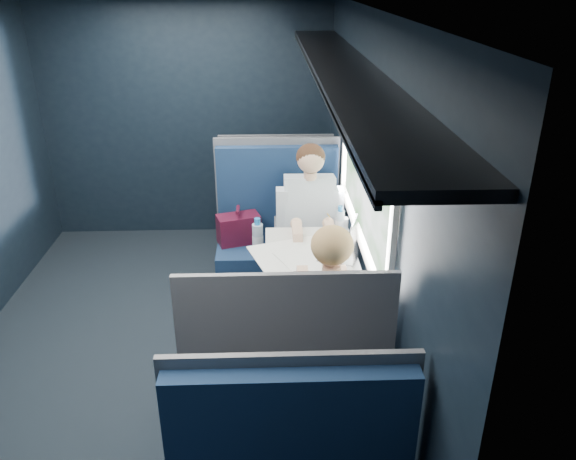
{
  "coord_description": "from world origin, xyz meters",
  "views": [
    {
      "loc": [
        0.78,
        -3.33,
        2.49
      ],
      "look_at": [
        0.9,
        0.0,
        0.95
      ],
      "focal_mm": 35.0,
      "sensor_mm": 36.0,
      "label": 1
    }
  ],
  "objects_px": {
    "man": "(310,219)",
    "seat_row_front": "(276,203)",
    "seat_bay_far": "(285,384)",
    "bottle_small": "(340,222)",
    "cup": "(343,224)",
    "woman": "(328,318)",
    "laptop": "(347,246)",
    "seat_bay_near": "(276,244)",
    "table": "(308,268)"
  },
  "relations": [
    {
      "from": "laptop",
      "to": "bottle_small",
      "type": "height_order",
      "value": "laptop"
    },
    {
      "from": "seat_bay_near",
      "to": "cup",
      "type": "height_order",
      "value": "seat_bay_near"
    },
    {
      "from": "table",
      "to": "cup",
      "type": "distance_m",
      "value": 0.54
    },
    {
      "from": "table",
      "to": "seat_bay_far",
      "type": "height_order",
      "value": "seat_bay_far"
    },
    {
      "from": "seat_bay_near",
      "to": "laptop",
      "type": "relative_size",
      "value": 3.38
    },
    {
      "from": "man",
      "to": "woman",
      "type": "bearing_deg",
      "value": -90.0
    },
    {
      "from": "man",
      "to": "woman",
      "type": "distance_m",
      "value": 1.41
    },
    {
      "from": "seat_bay_far",
      "to": "table",
      "type": "bearing_deg",
      "value": 78.22
    },
    {
      "from": "seat_bay_near",
      "to": "woman",
      "type": "distance_m",
      "value": 1.63
    },
    {
      "from": "laptop",
      "to": "cup",
      "type": "xyz_separation_m",
      "value": [
        0.03,
        0.4,
        -0.02
      ]
    },
    {
      "from": "laptop",
      "to": "bottle_small",
      "type": "bearing_deg",
      "value": 91.45
    },
    {
      "from": "seat_bay_near",
      "to": "man",
      "type": "xyz_separation_m",
      "value": [
        0.26,
        -0.17,
        0.3
      ]
    },
    {
      "from": "man",
      "to": "cup",
      "type": "xyz_separation_m",
      "value": [
        0.23,
        -0.26,
        0.07
      ]
    },
    {
      "from": "seat_bay_far",
      "to": "laptop",
      "type": "height_order",
      "value": "seat_bay_far"
    },
    {
      "from": "seat_bay_far",
      "to": "cup",
      "type": "xyz_separation_m",
      "value": [
        0.48,
        1.31,
        0.37
      ]
    },
    {
      "from": "cup",
      "to": "woman",
      "type": "bearing_deg",
      "value": -101.14
    },
    {
      "from": "table",
      "to": "seat_row_front",
      "type": "relative_size",
      "value": 0.86
    },
    {
      "from": "seat_bay_far",
      "to": "woman",
      "type": "relative_size",
      "value": 0.95
    },
    {
      "from": "laptop",
      "to": "cup",
      "type": "height_order",
      "value": "laptop"
    },
    {
      "from": "woman",
      "to": "bottle_small",
      "type": "xyz_separation_m",
      "value": [
        0.19,
        1.08,
        0.11
      ]
    },
    {
      "from": "seat_bay_near",
      "to": "cup",
      "type": "relative_size",
      "value": 13.13
    },
    {
      "from": "seat_row_front",
      "to": "woman",
      "type": "distance_m",
      "value": 2.54
    },
    {
      "from": "seat_bay_far",
      "to": "seat_bay_near",
      "type": "bearing_deg",
      "value": 90.48
    },
    {
      "from": "seat_bay_near",
      "to": "man",
      "type": "distance_m",
      "value": 0.43
    },
    {
      "from": "seat_row_front",
      "to": "seat_bay_far",
      "type": "bearing_deg",
      "value": -90.0
    },
    {
      "from": "table",
      "to": "woman",
      "type": "xyz_separation_m",
      "value": [
        0.07,
        -0.71,
        0.06
      ]
    },
    {
      "from": "seat_bay_near",
      "to": "bottle_small",
      "type": "distance_m",
      "value": 0.79
    },
    {
      "from": "bottle_small",
      "to": "seat_bay_near",
      "type": "bearing_deg",
      "value": 132.59
    },
    {
      "from": "man",
      "to": "woman",
      "type": "relative_size",
      "value": 1.0
    },
    {
      "from": "man",
      "to": "cup",
      "type": "bearing_deg",
      "value": -48.86
    },
    {
      "from": "seat_bay_near",
      "to": "seat_row_front",
      "type": "distance_m",
      "value": 0.92
    },
    {
      "from": "table",
      "to": "man",
      "type": "distance_m",
      "value": 0.7
    },
    {
      "from": "woman",
      "to": "seat_bay_far",
      "type": "bearing_deg",
      "value": -146.18
    },
    {
      "from": "seat_bay_far",
      "to": "man",
      "type": "bearing_deg",
      "value": 80.97
    },
    {
      "from": "laptop",
      "to": "cup",
      "type": "bearing_deg",
      "value": 86.27
    },
    {
      "from": "man",
      "to": "seat_row_front",
      "type": "bearing_deg",
      "value": 102.83
    },
    {
      "from": "table",
      "to": "seat_row_front",
      "type": "height_order",
      "value": "seat_row_front"
    },
    {
      "from": "table",
      "to": "seat_bay_far",
      "type": "relative_size",
      "value": 0.79
    },
    {
      "from": "seat_bay_near",
      "to": "cup",
      "type": "bearing_deg",
      "value": -41.43
    },
    {
      "from": "seat_row_front",
      "to": "man",
      "type": "xyz_separation_m",
      "value": [
        0.25,
        -1.1,
        0.31
      ]
    },
    {
      "from": "seat_row_front",
      "to": "man",
      "type": "distance_m",
      "value": 1.17
    },
    {
      "from": "woman",
      "to": "bottle_small",
      "type": "bearing_deg",
      "value": 79.96
    },
    {
      "from": "seat_row_front",
      "to": "man",
      "type": "bearing_deg",
      "value": -77.17
    },
    {
      "from": "seat_bay_near",
      "to": "man",
      "type": "relative_size",
      "value": 0.95
    },
    {
      "from": "table",
      "to": "laptop",
      "type": "distance_m",
      "value": 0.31
    },
    {
      "from": "seat_bay_far",
      "to": "cup",
      "type": "bearing_deg",
      "value": 70.1
    },
    {
      "from": "seat_bay_far",
      "to": "woman",
      "type": "distance_m",
      "value": 0.43
    },
    {
      "from": "seat_bay_far",
      "to": "bottle_small",
      "type": "distance_m",
      "value": 1.39
    },
    {
      "from": "laptop",
      "to": "table",
      "type": "bearing_deg",
      "value": -170.5
    },
    {
      "from": "cup",
      "to": "seat_bay_far",
      "type": "bearing_deg",
      "value": -109.9
    }
  ]
}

